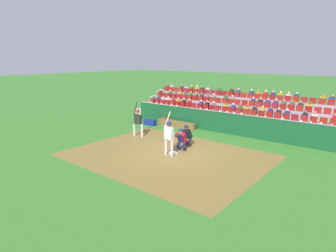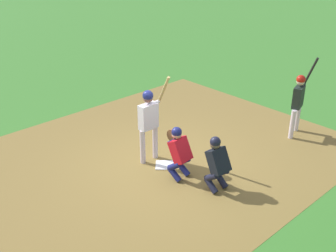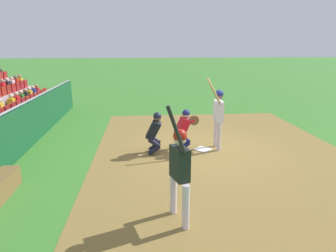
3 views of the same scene
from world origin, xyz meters
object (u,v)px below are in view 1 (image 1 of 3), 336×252
batter_at_plate (169,134)px  water_bottle_on_bench (164,117)px  home_plate_marker (173,153)px  on_deck_batter (138,120)px  equipment_duffel_bag (150,122)px  home_plate_umpire (187,134)px  dugout_bench (176,124)px  catcher_crouching (181,138)px

batter_at_plate → water_bottle_on_bench: 7.12m
water_bottle_on_bench → batter_at_plate: bearing=130.7°
home_plate_marker → on_deck_batter: on_deck_batter is taller
batter_at_plate → on_deck_batter: batter_at_plate is taller
equipment_duffel_bag → home_plate_umpire: bearing=146.0°
batter_at_plate → water_bottle_on_bench: size_ratio=8.55×
water_bottle_on_bench → on_deck_batter: bearing=101.4°
on_deck_batter → batter_at_plate: bearing=155.7°
batter_at_plate → equipment_duffel_bag: (5.42, -4.63, -0.96)m
batter_at_plate → dugout_bench: size_ratio=0.70×
dugout_bench → catcher_crouching: bearing=129.0°
batter_at_plate → on_deck_batter: bearing=-24.3°
equipment_duffel_bag → on_deck_batter: bearing=111.1°
batter_at_plate → equipment_duffel_bag: bearing=-40.5°
home_plate_umpire → dugout_bench: 4.81m
batter_at_plate → equipment_duffel_bag: batter_at_plate is taller
catcher_crouching → on_deck_batter: on_deck_batter is taller
home_plate_marker → batter_at_plate: batter_at_plate is taller
batter_at_plate → catcher_crouching: bearing=-92.0°
dugout_bench → water_bottle_on_bench: bearing=2.4°
dugout_bench → equipment_duffel_bag: (1.91, 0.80, -0.01)m
dugout_bench → equipment_duffel_bag: size_ratio=3.31×
catcher_crouching → water_bottle_on_bench: (4.66, -4.34, -0.14)m
home_plate_marker → dugout_bench: dugout_bench is taller
catcher_crouching → home_plate_umpire: bearing=-75.0°
catcher_crouching → water_bottle_on_bench: catcher_crouching is taller
home_plate_marker → batter_at_plate: (-0.08, 0.46, 1.16)m
batter_at_plate → catcher_crouching: batter_at_plate is taller
home_plate_umpire → dugout_bench: bearing=-46.4°
batter_at_plate → dugout_bench: (3.51, -5.43, -0.95)m
equipment_duffel_bag → batter_at_plate: bearing=132.6°
home_plate_marker → on_deck_batter: bearing=-18.8°
home_plate_umpire → equipment_duffel_bag: home_plate_umpire is taller
batter_at_plate → on_deck_batter: size_ratio=1.01×
home_plate_marker → home_plate_umpire: size_ratio=0.34×
home_plate_umpire → dugout_bench: size_ratio=0.40×
home_plate_marker → water_bottle_on_bench: bearing=-47.3°
equipment_duffel_bag → water_bottle_on_bench: bearing=-143.4°
equipment_duffel_bag → on_deck_batter: 3.37m
catcher_crouching → on_deck_batter: 4.01m
dugout_bench → water_bottle_on_bench: 1.17m
home_plate_umpire → dugout_bench: home_plate_umpire is taller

